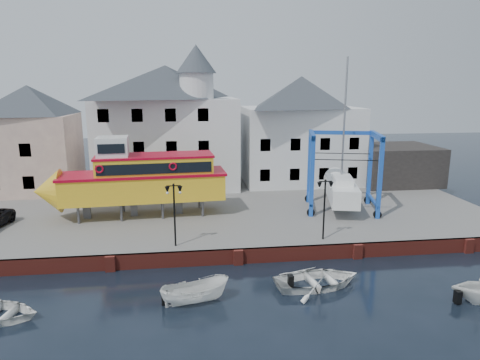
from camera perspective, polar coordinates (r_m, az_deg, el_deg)
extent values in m
plane|color=black|center=(28.14, -0.24, -11.16)|extent=(140.00, 140.00, 0.00)
cube|color=slate|center=(38.26, -2.24, -3.86)|extent=(44.00, 22.00, 1.00)
cube|color=maroon|center=(28.05, -0.27, -10.13)|extent=(44.00, 0.25, 1.00)
cube|color=maroon|center=(28.15, -16.91, -10.62)|extent=(0.60, 0.36, 1.00)
cube|color=maroon|center=(27.89, -0.23, -10.26)|extent=(0.60, 0.36, 1.00)
cube|color=maroon|center=(29.86, 15.40, -9.15)|extent=(0.60, 0.36, 1.00)
cube|color=maroon|center=(33.67, 28.20, -7.74)|extent=(0.60, 0.36, 1.00)
cube|color=tan|center=(46.50, -25.83, 3.20)|extent=(8.00, 7.00, 7.50)
pyramid|color=#373D43|center=(46.06, -26.45, 9.52)|extent=(8.00, 7.00, 2.80)
cube|color=black|center=(43.49, -26.34, -0.31)|extent=(1.00, 0.08, 1.20)
cube|color=black|center=(42.99, -26.73, 3.59)|extent=(1.00, 0.08, 1.20)
cube|color=white|center=(44.49, -9.60, 4.89)|extent=(14.00, 8.00, 9.00)
pyramid|color=#373D43|center=(44.10, -9.90, 12.76)|extent=(14.00, 8.00, 3.20)
cube|color=black|center=(41.70, -17.23, -0.07)|extent=(1.00, 0.08, 1.20)
cube|color=black|center=(41.28, -13.13, 0.05)|extent=(1.00, 0.08, 1.20)
cube|color=black|center=(41.07, -8.97, 0.16)|extent=(1.00, 0.08, 1.20)
cube|color=black|center=(41.07, -4.78, 0.28)|extent=(1.00, 0.08, 1.20)
cube|color=black|center=(41.18, -17.50, 4.01)|extent=(1.00, 0.08, 1.20)
cube|color=black|center=(40.75, -13.34, 4.17)|extent=(1.00, 0.08, 1.20)
cube|color=black|center=(40.53, -9.11, 4.31)|extent=(1.00, 0.08, 1.20)
cube|color=black|center=(40.54, -4.86, 4.42)|extent=(1.00, 0.08, 1.20)
cube|color=black|center=(40.87, -17.78, 8.17)|extent=(1.00, 0.08, 1.20)
cube|color=black|center=(40.43, -13.56, 8.38)|extent=(1.00, 0.08, 1.20)
cube|color=black|center=(40.22, -9.26, 8.54)|extent=(1.00, 0.08, 1.20)
cube|color=black|center=(40.23, -4.94, 8.66)|extent=(1.00, 0.08, 1.20)
cylinder|color=white|center=(41.68, -5.80, 12.35)|extent=(3.20, 3.20, 2.40)
cone|color=#373D43|center=(41.74, -5.88, 15.79)|extent=(3.80, 3.80, 2.60)
cube|color=white|center=(46.61, 7.96, 4.67)|extent=(12.00, 8.00, 8.00)
pyramid|color=#373D43|center=(46.18, 8.17, 11.57)|extent=(12.00, 8.00, 3.20)
cube|color=black|center=(42.22, 3.35, 0.64)|extent=(1.00, 0.08, 1.20)
cube|color=black|center=(42.87, 7.29, 0.74)|extent=(1.00, 0.08, 1.20)
cube|color=black|center=(43.71, 11.11, 0.83)|extent=(1.00, 0.08, 1.20)
cube|color=black|center=(44.73, 14.76, 0.92)|extent=(1.00, 0.08, 1.20)
cube|color=black|center=(41.71, 3.40, 4.67)|extent=(1.00, 0.08, 1.20)
cube|color=black|center=(42.36, 7.41, 4.71)|extent=(1.00, 0.08, 1.20)
cube|color=black|center=(43.21, 11.27, 4.73)|extent=(1.00, 0.08, 1.20)
cube|color=black|center=(44.24, 14.98, 4.73)|extent=(1.00, 0.08, 1.20)
cube|color=black|center=(48.68, 19.96, 1.98)|extent=(8.00, 7.00, 4.00)
cylinder|color=black|center=(28.05, -8.71, -4.85)|extent=(0.12, 0.12, 4.00)
cube|color=black|center=(27.51, -8.86, -0.77)|extent=(0.90, 0.06, 0.06)
sphere|color=black|center=(27.49, -8.86, -0.63)|extent=(0.16, 0.16, 0.16)
cone|color=black|center=(27.58, -9.67, -1.34)|extent=(0.32, 0.32, 0.45)
sphere|color=white|center=(27.63, -9.65, -1.70)|extent=(0.18, 0.18, 0.18)
cone|color=black|center=(27.56, -8.01, -1.29)|extent=(0.32, 0.32, 0.45)
sphere|color=white|center=(27.60, -7.99, -1.65)|extent=(0.18, 0.18, 0.18)
cylinder|color=black|center=(29.48, 11.15, -4.08)|extent=(0.12, 0.12, 4.00)
cube|color=black|center=(28.96, 11.33, -0.19)|extent=(0.90, 0.06, 0.06)
sphere|color=black|center=(28.95, 11.33, -0.05)|extent=(0.16, 0.16, 0.16)
cone|color=black|center=(28.90, 10.55, -0.73)|extent=(0.32, 0.32, 0.45)
sphere|color=white|center=(28.94, 10.54, -1.08)|extent=(0.18, 0.18, 0.18)
cone|color=black|center=(29.15, 12.05, -0.68)|extent=(0.32, 0.32, 0.45)
sphere|color=white|center=(29.19, 12.03, -1.03)|extent=(0.18, 0.18, 0.18)
cylinder|color=#59595E|center=(34.73, -20.74, -4.39)|extent=(0.21, 0.21, 1.35)
cylinder|color=#59595E|center=(37.12, -20.13, -3.28)|extent=(0.21, 0.21, 1.35)
cylinder|color=#59595E|center=(34.33, -15.54, -4.22)|extent=(0.21, 0.21, 1.35)
cylinder|color=#59595E|center=(36.75, -15.27, -3.10)|extent=(0.21, 0.21, 1.35)
cylinder|color=#59595E|center=(34.21, -10.27, -4.01)|extent=(0.21, 0.21, 1.35)
cylinder|color=#59595E|center=(36.64, -10.35, -2.90)|extent=(0.21, 0.21, 1.35)
cylinder|color=#59595E|center=(34.38, -5.01, -3.77)|extent=(0.21, 0.21, 1.35)
cylinder|color=#59595E|center=(36.80, -5.44, -2.68)|extent=(0.21, 0.21, 1.35)
cube|color=#59595E|center=(35.85, -19.71, -3.79)|extent=(0.57, 0.49, 1.35)
cube|color=#59595E|center=(35.47, -13.95, -3.59)|extent=(0.57, 0.49, 1.35)
cube|color=#59595E|center=(35.46, -8.13, -3.34)|extent=(0.57, 0.49, 1.35)
cube|color=yellow|center=(35.02, -12.63, -0.91)|extent=(12.81, 4.29, 1.98)
cone|color=yellow|center=(35.98, -24.30, -1.38)|extent=(2.21, 3.55, 3.42)
cube|color=#B3061F|center=(34.79, -12.71, 0.82)|extent=(13.09, 4.45, 0.20)
cube|color=yellow|center=(34.65, -11.27, 1.90)|extent=(9.19, 3.68, 1.44)
cube|color=black|center=(33.11, -11.27, 1.49)|extent=(8.62, 0.66, 0.81)
cube|color=black|center=(36.18, -11.29, 2.42)|extent=(8.62, 0.66, 0.81)
cube|color=#B3061F|center=(34.52, -11.33, 3.21)|extent=(9.38, 3.78, 0.16)
cube|color=white|center=(34.56, -16.62, 4.18)|extent=(2.50, 2.50, 1.64)
cube|color=black|center=(33.37, -16.81, 4.00)|extent=(1.97, 0.20, 0.72)
torus|color=#B3061F|center=(33.30, -18.26, 1.39)|extent=(0.64, 0.17, 0.63)
torus|color=#B3061F|center=(33.06, -8.94, 1.80)|extent=(0.64, 0.17, 0.63)
cube|color=blue|center=(34.13, 9.59, 0.39)|extent=(0.39, 0.39, 6.45)
cylinder|color=black|center=(34.86, 9.42, -4.27)|extent=(0.68, 0.37, 0.64)
cube|color=blue|center=(38.33, 9.24, 1.74)|extent=(0.39, 0.39, 6.45)
cylinder|color=black|center=(38.97, 9.09, -2.45)|extent=(0.68, 0.37, 0.64)
cube|color=blue|center=(34.84, 18.16, 0.18)|extent=(0.39, 0.39, 6.45)
cylinder|color=black|center=(35.55, 17.84, -4.39)|extent=(0.68, 0.37, 0.64)
cube|color=blue|center=(38.95, 16.91, 1.53)|extent=(0.39, 0.39, 6.45)
cylinder|color=black|center=(39.59, 16.64, -2.59)|extent=(0.68, 0.37, 0.64)
cube|color=blue|center=(35.75, 9.58, 5.92)|extent=(1.38, 4.55, 0.45)
cube|color=blue|center=(36.75, 9.28, -2.41)|extent=(1.29, 4.53, 0.19)
cube|color=blue|center=(36.43, 17.82, 5.61)|extent=(1.38, 4.55, 0.45)
cube|color=blue|center=(37.40, 17.27, -2.56)|extent=(1.29, 4.53, 0.19)
cube|color=blue|center=(38.11, 13.34, 6.16)|extent=(5.45, 1.60, 0.32)
cube|color=white|center=(36.81, 13.37, -1.39)|extent=(3.67, 7.21, 1.47)
cone|color=white|center=(40.77, 12.69, 0.00)|extent=(2.40, 1.93, 2.12)
cube|color=#59595E|center=(37.07, 13.28, -2.98)|extent=(0.60, 1.66, 0.64)
cube|color=white|center=(36.13, 13.53, 0.00)|extent=(2.08, 3.03, 0.55)
cylinder|color=#99999E|center=(36.34, 13.75, 7.70)|extent=(0.19, 0.19, 10.13)
cube|color=black|center=(34.61, 13.93, 2.61)|extent=(4.82, 1.26, 0.05)
cube|color=black|center=(37.86, 13.29, 3.47)|extent=(4.82, 1.26, 0.05)
imported|color=white|center=(23.77, -5.97, -15.97)|extent=(3.92, 2.14, 1.43)
imported|color=white|center=(25.75, 10.31, -13.75)|extent=(5.43, 4.20, 1.04)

